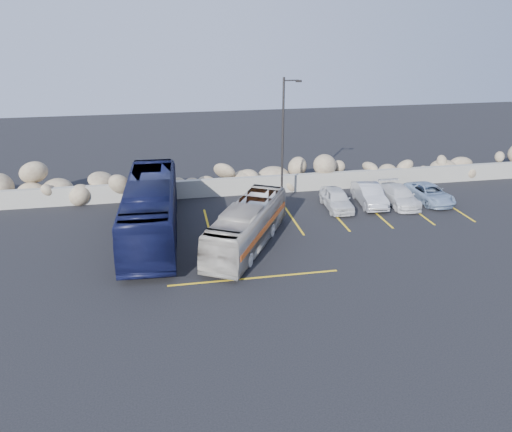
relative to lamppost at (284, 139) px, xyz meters
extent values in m
plane|color=black|center=(-2.56, -9.50, -4.30)|extent=(90.00, 90.00, 0.00)
cube|color=gray|center=(-2.56, 2.50, -3.70)|extent=(60.00, 0.40, 1.20)
cube|color=yellow|center=(-5.06, -2.50, -4.29)|extent=(0.12, 5.00, 0.01)
cube|color=yellow|center=(0.04, -2.50, -4.29)|extent=(0.12, 5.00, 0.01)
cube|color=yellow|center=(2.74, -2.50, -4.29)|extent=(0.12, 5.00, 0.01)
cube|color=yellow|center=(5.34, -2.50, -4.29)|extent=(0.12, 5.00, 0.01)
cube|color=yellow|center=(7.94, -2.50, -4.29)|extent=(0.12, 5.00, 0.01)
cube|color=yellow|center=(10.54, -2.50, -4.29)|extent=(0.12, 5.00, 0.01)
cube|color=yellow|center=(-3.56, -9.30, -4.29)|extent=(8.00, 0.12, 0.01)
cylinder|color=#2B2826|center=(-0.06, 0.00, -0.30)|extent=(0.14, 0.14, 8.00)
cylinder|color=#2B2826|center=(0.39, 0.00, 3.50)|extent=(0.90, 0.08, 0.08)
cube|color=#2B2826|center=(0.84, 0.00, 3.45)|extent=(0.35, 0.18, 0.12)
imported|color=#BAB4A8|center=(-3.29, -5.79, -3.13)|extent=(5.72, 8.25, 2.32)
imported|color=#101437|center=(-8.21, -3.45, -2.72)|extent=(3.11, 11.40, 3.15)
imported|color=silver|center=(3.19, -1.30, -3.66)|extent=(1.63, 3.76, 1.26)
imported|color=#B8B9BD|center=(5.51, -1.00, -3.64)|extent=(1.73, 4.11, 1.32)
imported|color=silver|center=(7.43, -1.34, -3.71)|extent=(1.75, 4.07, 1.17)
imported|color=#849DBB|center=(9.58, -1.21, -3.73)|extent=(2.20, 4.18, 1.12)
camera|label=1|loc=(-7.27, -29.38, 6.92)|focal=35.00mm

